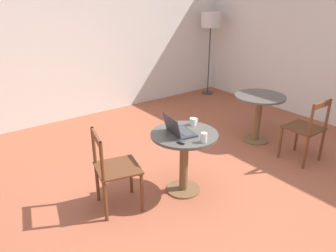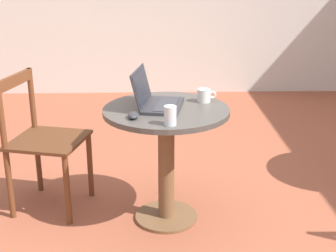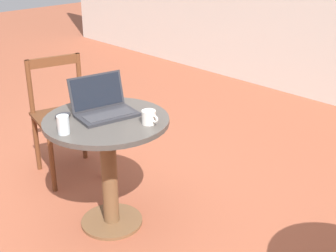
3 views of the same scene
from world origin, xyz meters
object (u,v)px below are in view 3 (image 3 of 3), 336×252
chair_near_left (64,117)px  drinking_glass (63,125)px  mouse (63,115)px  mug (149,117)px  cafe_table_near (108,147)px  laptop (104,107)px

chair_near_left → drinking_glass: 0.97m
mouse → mug: mug is taller
cafe_table_near → drinking_glass: drinking_glass is taller
cafe_table_near → drinking_glass: bearing=-87.4°
mug → drinking_glass: 0.47m
chair_near_left → mug: (1.00, -0.06, 0.31)m
laptop → mug: laptop is taller
cafe_table_near → drinking_glass: 0.37m
laptop → mouse: bearing=-121.5°
mouse → mug: size_ratio=0.87×
cafe_table_near → mug: mug is taller
chair_near_left → mouse: chair_near_left is taller
chair_near_left → drinking_glass: size_ratio=8.55×
chair_near_left → mouse: 0.75m
mouse → cafe_table_near: bearing=43.6°
laptop → mug: size_ratio=3.33×
cafe_table_near → laptop: 0.24m
laptop → mug: 0.30m
cafe_table_near → mug: size_ratio=6.40×
chair_near_left → drinking_glass: chair_near_left is taller
mug → mouse: bearing=-144.2°
mouse → drinking_glass: size_ratio=0.98×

